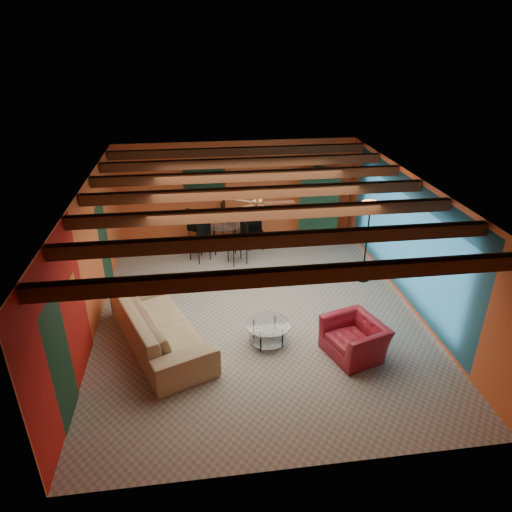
{
  "coord_description": "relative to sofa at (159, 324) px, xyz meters",
  "views": [
    {
      "loc": [
        -1.15,
        -8.2,
        5.3
      ],
      "look_at": [
        0.0,
        0.2,
        1.15
      ],
      "focal_mm": 32.27,
      "sensor_mm": 36.0,
      "label": 1
    }
  ],
  "objects": [
    {
      "name": "room",
      "position": [
        1.96,
        1.04,
        1.94
      ],
      "size": [
        6.52,
        8.01,
        2.71
      ],
      "color": "gray",
      "rests_on": "ground"
    },
    {
      "name": "sofa",
      "position": [
        0.0,
        0.0,
        0.0
      ],
      "size": [
        2.14,
        3.11,
        0.85
      ],
      "primitive_type": "imported",
      "rotation": [
        0.0,
        0.0,
        1.96
      ],
      "color": "tan",
      "rests_on": "ground"
    },
    {
      "name": "armchair",
      "position": [
        3.49,
        -0.8,
        -0.09
      ],
      "size": [
        1.18,
        1.26,
        0.67
      ],
      "primitive_type": "imported",
      "rotation": [
        0.0,
        0.0,
        -1.25
      ],
      "color": "maroon",
      "rests_on": "ground"
    },
    {
      "name": "coffee_table",
      "position": [
        2.0,
        -0.27,
        -0.21
      ],
      "size": [
        0.98,
        0.98,
        0.43
      ],
      "primitive_type": null,
      "rotation": [
        0.0,
        0.0,
        0.17
      ],
      "color": "silver",
      "rests_on": "ground"
    },
    {
      "name": "dining_table",
      "position": [
        1.5,
        3.93,
        0.13
      ],
      "size": [
        2.14,
        2.14,
        1.1
      ],
      "primitive_type": null,
      "rotation": [
        0.0,
        0.0,
        0.02
      ],
      "color": "white",
      "rests_on": "ground"
    },
    {
      "name": "armoire",
      "position": [
        4.16,
        4.63,
        0.48
      ],
      "size": [
        1.14,
        0.82,
        1.81
      ],
      "primitive_type": "cube",
      "rotation": [
        0.0,
        0.0,
        -0.34
      ],
      "color": "brown",
      "rests_on": "ground"
    },
    {
      "name": "floor_lamp",
      "position": [
        4.61,
        1.87,
        0.55
      ],
      "size": [
        0.49,
        0.49,
        1.94
      ],
      "primitive_type": null,
      "rotation": [
        0.0,
        0.0,
        -0.28
      ],
      "color": "black",
      "rests_on": "ground"
    },
    {
      "name": "ceiling_fan",
      "position": [
        1.96,
        0.93,
        1.94
      ],
      "size": [
        1.5,
        1.5,
        0.44
      ],
      "primitive_type": null,
      "color": "#472614",
      "rests_on": "ceiling"
    },
    {
      "name": "painting",
      "position": [
        1.06,
        4.89,
        1.23
      ],
      "size": [
        1.05,
        0.03,
        0.65
      ],
      "primitive_type": "cube",
      "color": "black",
      "rests_on": "wall_back"
    },
    {
      "name": "potted_plant",
      "position": [
        4.16,
        4.63,
        1.62
      ],
      "size": [
        0.53,
        0.5,
        0.47
      ],
      "primitive_type": "imported",
      "rotation": [
        0.0,
        0.0,
        0.4
      ],
      "color": "#26661E",
      "rests_on": "armoire"
    },
    {
      "name": "vase",
      "position": [
        1.5,
        3.93,
        0.76
      ],
      "size": [
        0.22,
        0.22,
        0.18
      ],
      "primitive_type": "imported",
      "rotation": [
        0.0,
        0.0,
        -0.41
      ],
      "color": "orange",
      "rests_on": "dining_table"
    }
  ]
}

